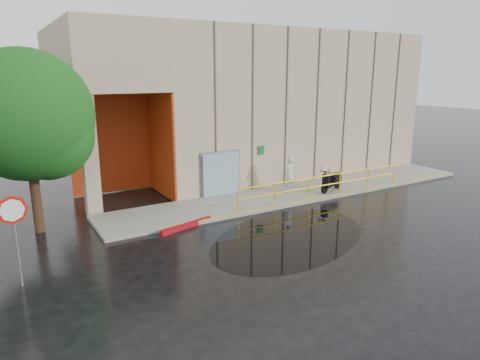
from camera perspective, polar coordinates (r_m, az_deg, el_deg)
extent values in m
plane|color=black|center=(15.74, 7.12, -7.71)|extent=(120.00, 120.00, 0.00)
cube|color=gray|center=(21.42, 8.28, -1.58)|extent=(20.00, 3.00, 0.15)
cube|color=tan|center=(27.12, 3.21, 10.27)|extent=(16.00, 10.00, 8.00)
cube|color=tan|center=(23.05, -18.64, 15.11)|extent=(4.00, 10.00, 3.00)
cube|color=tan|center=(18.52, -19.41, 2.98)|extent=(0.60, 0.60, 5.00)
cube|color=#A3320F|center=(21.84, -16.96, 4.77)|extent=(3.80, 0.15, 4.90)
cube|color=#A3320F|center=(20.74, -10.54, 4.67)|extent=(0.10, 3.50, 4.90)
cube|color=#85A4B5|center=(20.22, -2.52, 0.76)|extent=(1.90, 0.10, 2.00)
cube|color=slate|center=(20.29, -2.63, 0.80)|extent=(2.10, 0.06, 2.20)
cube|color=#0D5F28|center=(21.23, 2.86, 4.02)|extent=(0.32, 0.04, 0.42)
cylinder|color=yellow|center=(20.32, 11.31, 0.56)|extent=(9.50, 0.06, 0.06)
cylinder|color=yellow|center=(20.43, 11.25, -0.67)|extent=(9.50, 0.06, 0.06)
imported|color=silver|center=(20.85, 6.61, 0.73)|extent=(0.72, 0.56, 1.75)
cylinder|color=black|center=(21.01, 11.21, -1.11)|extent=(0.50, 0.24, 0.49)
cylinder|color=black|center=(22.04, 12.87, -0.48)|extent=(0.50, 0.24, 0.49)
cylinder|color=slate|center=(13.37, -27.57, -8.03)|extent=(0.07, 0.07, 2.31)
cylinder|color=#A61708|center=(12.99, -28.11, -3.56)|extent=(0.80, 0.12, 0.80)
cylinder|color=white|center=(12.97, -28.10, -3.59)|extent=(0.63, 0.08, 0.63)
cube|color=maroon|center=(16.72, -7.11, -6.05)|extent=(2.36, 0.80, 0.18)
cube|color=black|center=(15.90, 6.63, -7.46)|extent=(8.47, 6.93, 0.01)
cylinder|color=black|center=(17.48, -25.60, -1.68)|extent=(0.36, 0.36, 2.97)
sphere|color=#1B4E1A|center=(16.99, -26.64, 7.73)|extent=(4.67, 4.67, 4.67)
sphere|color=#1B4E1A|center=(16.87, -24.33, 5.53)|extent=(3.27, 3.27, 3.27)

